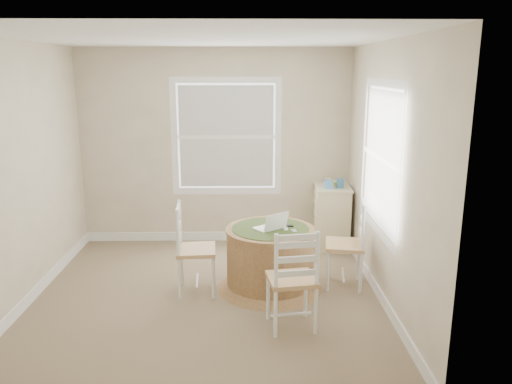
{
  "coord_description": "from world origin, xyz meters",
  "views": [
    {
      "loc": [
        0.43,
        -4.82,
        2.31
      ],
      "look_at": [
        0.52,
        0.45,
        1.02
      ],
      "focal_mm": 35.0,
      "sensor_mm": 36.0,
      "label": 1
    }
  ],
  "objects": [
    {
      "name": "chair_right",
      "position": [
        1.48,
        0.27,
        0.47
      ],
      "size": [
        0.46,
        0.48,
        0.95
      ],
      "primitive_type": null,
      "rotation": [
        0.0,
        0.0,
        -1.73
      ],
      "color": "white",
      "rests_on": "ground"
    },
    {
      "name": "mouse",
      "position": [
        0.83,
        0.18,
        0.68
      ],
      "size": [
        0.07,
        0.09,
        0.03
      ],
      "primitive_type": "ellipsoid",
      "rotation": [
        0.0,
        0.0,
        0.17
      ],
      "color": "white",
      "rests_on": "round_table"
    },
    {
      "name": "chair_near",
      "position": [
        0.83,
        -0.63,
        0.47
      ],
      "size": [
        0.48,
        0.46,
        0.95
      ],
      "primitive_type": null,
      "rotation": [
        0.0,
        0.0,
        3.29
      ],
      "color": "white",
      "rests_on": "ground"
    },
    {
      "name": "box_yellow",
      "position": [
        1.59,
        1.58,
        0.86
      ],
      "size": [
        0.16,
        0.11,
        0.06
      ],
      "primitive_type": "cube",
      "rotation": [
        0.0,
        0.0,
        -0.06
      ],
      "color": "#E9E652",
      "rests_on": "corner_chest"
    },
    {
      "name": "round_table",
      "position": [
        0.67,
        0.22,
        0.37
      ],
      "size": [
        1.13,
        1.13,
        0.68
      ],
      "rotation": [
        0.0,
        0.0,
        0.17
      ],
      "color": "#A47449",
      "rests_on": "ground"
    },
    {
      "name": "corner_chest",
      "position": [
        1.54,
        1.52,
        0.42
      ],
      "size": [
        0.5,
        0.65,
        0.83
      ],
      "rotation": [
        0.0,
        0.0,
        -0.06
      ],
      "color": "beige",
      "rests_on": "ground"
    },
    {
      "name": "cup_cream",
      "position": [
        1.5,
        1.66,
        0.87
      ],
      "size": [
        0.07,
        0.07,
        0.09
      ],
      "primitive_type": "cylinder",
      "color": "beige",
      "rests_on": "corner_chest"
    },
    {
      "name": "box_blue",
      "position": [
        1.63,
        1.42,
        0.89
      ],
      "size": [
        0.08,
        0.08,
        0.12
      ],
      "primitive_type": "cube",
      "rotation": [
        0.0,
        0.0,
        -0.06
      ],
      "color": "teal",
      "rests_on": "corner_chest"
    },
    {
      "name": "keys",
      "position": [
        0.89,
        0.27,
        0.68
      ],
      "size": [
        0.07,
        0.06,
        0.02
      ],
      "primitive_type": "cube",
      "rotation": [
        0.0,
        0.0,
        0.17
      ],
      "color": "black",
      "rests_on": "round_table"
    },
    {
      "name": "room",
      "position": [
        0.17,
        0.16,
        1.3
      ],
      "size": [
        3.64,
        3.64,
        2.64
      ],
      "color": "#7C684E",
      "rests_on": "ground"
    },
    {
      "name": "laptop",
      "position": [
        0.67,
        0.2,
        0.71
      ],
      "size": [
        0.39,
        0.38,
        0.21
      ],
      "rotation": [
        0.0,
        0.0,
        3.77
      ],
      "color": "white",
      "rests_on": "round_table"
    },
    {
      "name": "phone",
      "position": [
        0.91,
        0.13,
        0.68
      ],
      "size": [
        0.06,
        0.1,
        0.02
      ],
      "primitive_type": "cube",
      "rotation": [
        0.0,
        0.0,
        0.17
      ],
      "color": "#B7BABF",
      "rests_on": "round_table"
    },
    {
      "name": "chair_left",
      "position": [
        -0.11,
        0.14,
        0.47
      ],
      "size": [
        0.43,
        0.45,
        0.95
      ],
      "primitive_type": null,
      "rotation": [
        0.0,
        0.0,
        1.64
      ],
      "color": "white",
      "rests_on": "ground"
    },
    {
      "name": "tissue_box",
      "position": [
        1.47,
        1.41,
        0.88
      ],
      "size": [
        0.13,
        0.13,
        0.1
      ],
      "primitive_type": "cube",
      "rotation": [
        0.0,
        0.0,
        -0.06
      ],
      "color": "#5B95D1",
      "rests_on": "corner_chest"
    }
  ]
}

